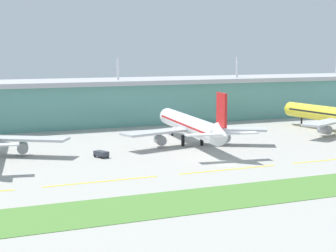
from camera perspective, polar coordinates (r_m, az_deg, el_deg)
The scene contains 8 objects.
ground_plane at distance 155.77m, azimuth 5.79°, elevation -3.79°, with size 600.00×600.00×0.00m, color #A8A59E.
terminal_building at distance 241.72m, azimuth -5.40°, elevation 2.50°, with size 288.00×34.00×27.47m.
airliner_middle at distance 184.89m, azimuth 2.31°, elevation 0.06°, with size 48.38×62.90×18.90m.
taxiway_stripe_mid_west at distance 135.39m, azimuth -6.62°, elevation -5.51°, with size 28.00×0.70×0.04m, color yellow.
taxiway_stripe_centre at distance 148.62m, azimuth 6.05°, elevation -4.33°, with size 28.00×0.70×0.04m, color yellow.
taxiway_stripe_mid_east at distance 167.80m, azimuth 16.21°, elevation -3.23°, with size 28.00×0.70×0.04m, color yellow.
grass_verge at distance 130.45m, azimuth 12.48°, elevation -6.13°, with size 300.00×18.00×0.10m, color #518438.
pushback_tug at distance 165.14m, azimuth -6.66°, elevation -2.76°, with size 3.81×4.97×1.85m.
Camera 1 is at (-75.26, -132.94, 30.45)m, focal length 61.23 mm.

